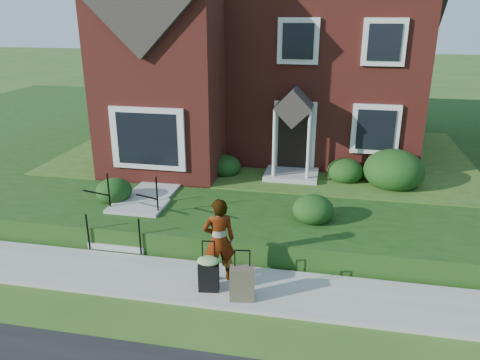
% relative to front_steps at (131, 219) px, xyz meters
% --- Properties ---
extents(ground, '(120.00, 120.00, 0.00)m').
position_rel_front_steps_xyz_m(ground, '(2.50, -1.84, -0.47)').
color(ground, '#2D5119').
rests_on(ground, ground).
extents(sidewalk, '(60.00, 1.60, 0.08)m').
position_rel_front_steps_xyz_m(sidewalk, '(2.50, -1.84, -0.43)').
color(sidewalk, '#9E9B93').
rests_on(sidewalk, ground).
extents(terrace, '(44.00, 20.00, 0.60)m').
position_rel_front_steps_xyz_m(terrace, '(6.50, 9.06, -0.17)').
color(terrace, '#1A3C10').
rests_on(terrace, ground).
extents(walkway, '(1.20, 6.00, 0.06)m').
position_rel_front_steps_xyz_m(walkway, '(0.00, 3.16, 0.16)').
color(walkway, '#9E9B93').
rests_on(walkway, terrace).
extents(main_house, '(10.40, 10.20, 9.40)m').
position_rel_front_steps_xyz_m(main_house, '(2.29, 7.76, 4.79)').
color(main_house, maroon).
rests_on(main_house, terrace).
extents(front_steps, '(1.40, 2.02, 1.50)m').
position_rel_front_steps_xyz_m(front_steps, '(0.00, 0.00, 0.00)').
color(front_steps, '#9E9B93').
rests_on(front_steps, ground).
extents(foundation_shrubs, '(9.67, 4.23, 1.21)m').
position_rel_front_steps_xyz_m(foundation_shrubs, '(3.75, 3.00, 0.61)').
color(foundation_shrubs, black).
rests_on(foundation_shrubs, terrace).
extents(woman, '(0.78, 0.66, 1.83)m').
position_rel_front_steps_xyz_m(woman, '(2.70, -1.67, 0.52)').
color(woman, '#999999').
rests_on(woman, sidewalk).
extents(suitcase_black, '(0.50, 0.43, 1.09)m').
position_rel_front_steps_xyz_m(suitcase_black, '(2.59, -2.12, 0.03)').
color(suitcase_black, black).
rests_on(suitcase_black, sidewalk).
extents(suitcase_olive, '(0.52, 0.34, 1.04)m').
position_rel_front_steps_xyz_m(suitcase_olive, '(3.31, -2.30, -0.05)').
color(suitcase_olive, brown).
rests_on(suitcase_olive, sidewalk).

